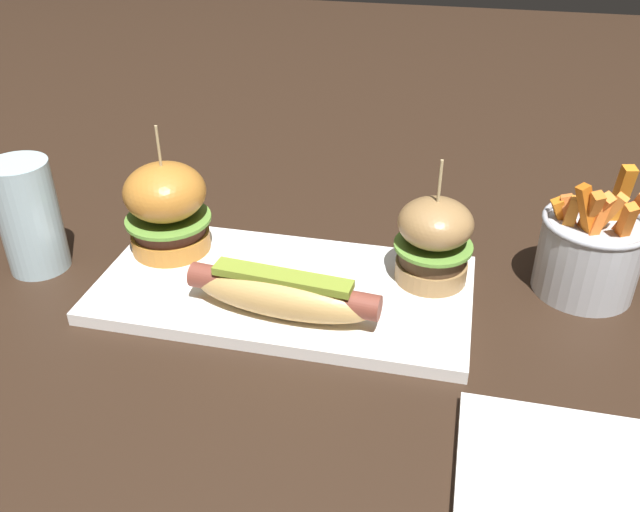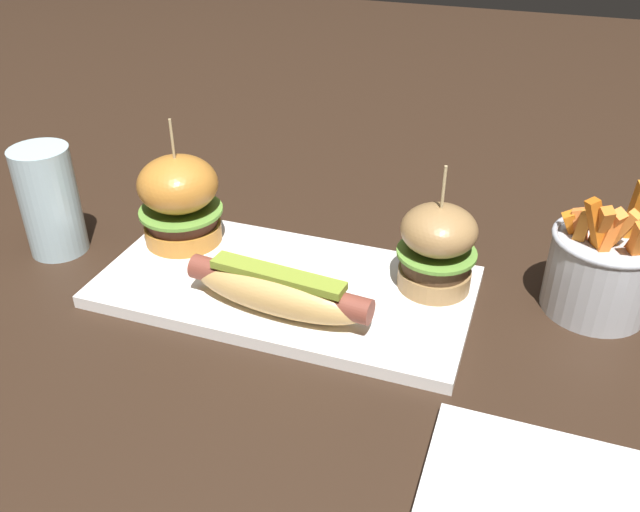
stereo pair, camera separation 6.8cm
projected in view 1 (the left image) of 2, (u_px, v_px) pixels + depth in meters
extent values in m
plane|color=black|center=(284.00, 294.00, 0.72)|extent=(3.00, 3.00, 0.00)
cube|color=white|center=(284.00, 289.00, 0.71)|extent=(0.39, 0.20, 0.01)
ellipsoid|color=tan|center=(283.00, 295.00, 0.65)|extent=(0.19, 0.07, 0.04)
cylinder|color=brown|center=(283.00, 291.00, 0.65)|extent=(0.20, 0.04, 0.03)
cube|color=olive|center=(282.00, 277.00, 0.64)|extent=(0.14, 0.03, 0.01)
cylinder|color=#BE772D|center=(171.00, 240.00, 0.77)|extent=(0.09, 0.09, 0.02)
cylinder|color=#512A1E|center=(169.00, 226.00, 0.76)|extent=(0.08, 0.08, 0.02)
cylinder|color=#609338|center=(168.00, 219.00, 0.75)|extent=(0.10, 0.10, 0.00)
ellipsoid|color=#BE772D|center=(165.00, 192.00, 0.73)|extent=(0.09, 0.09, 0.06)
cylinder|color=tan|center=(159.00, 153.00, 0.71)|extent=(0.00, 0.00, 0.06)
cylinder|color=#9B7446|center=(431.00, 270.00, 0.71)|extent=(0.08, 0.08, 0.02)
cylinder|color=#48311E|center=(432.00, 254.00, 0.70)|extent=(0.07, 0.07, 0.02)
cylinder|color=#609338|center=(433.00, 245.00, 0.70)|extent=(0.08, 0.08, 0.00)
ellipsoid|color=#9B7446|center=(436.00, 223.00, 0.68)|extent=(0.08, 0.08, 0.05)
cylinder|color=tan|center=(439.00, 188.00, 0.66)|extent=(0.00, 0.00, 0.06)
cylinder|color=#B7BABF|center=(588.00, 258.00, 0.70)|extent=(0.10, 0.10, 0.08)
torus|color=#A8AAB2|center=(597.00, 222.00, 0.68)|extent=(0.11, 0.11, 0.01)
cube|color=orange|center=(593.00, 230.00, 0.67)|extent=(0.03, 0.03, 0.07)
cube|color=orange|center=(617.00, 206.00, 0.69)|extent=(0.02, 0.03, 0.09)
cube|color=orange|center=(600.00, 223.00, 0.68)|extent=(0.04, 0.03, 0.07)
cube|color=orange|center=(623.00, 230.00, 0.66)|extent=(0.02, 0.04, 0.07)
cube|color=orange|center=(563.00, 221.00, 0.70)|extent=(0.03, 0.02, 0.06)
cube|color=#CB6014|center=(589.00, 222.00, 0.67)|extent=(0.04, 0.02, 0.08)
cube|color=orange|center=(571.00, 223.00, 0.69)|extent=(0.03, 0.02, 0.06)
cube|color=orange|center=(568.00, 224.00, 0.69)|extent=(0.02, 0.02, 0.06)
cube|color=orange|center=(625.00, 222.00, 0.67)|extent=(0.03, 0.05, 0.08)
cube|color=orange|center=(593.00, 219.00, 0.68)|extent=(0.03, 0.05, 0.08)
cube|color=#CC6A21|center=(587.00, 221.00, 0.67)|extent=(0.02, 0.05, 0.08)
cylinder|color=silver|center=(29.00, 217.00, 0.73)|extent=(0.07, 0.07, 0.13)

